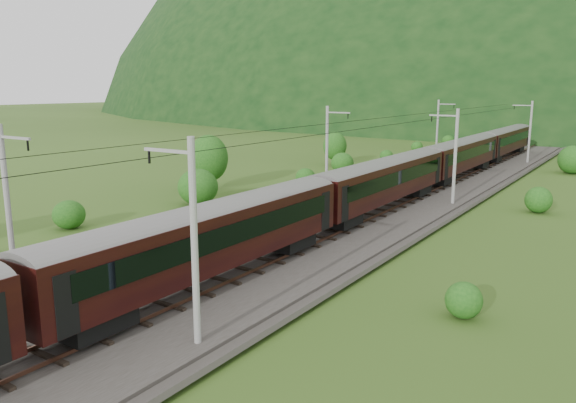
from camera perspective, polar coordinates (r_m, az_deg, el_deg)
The scene contains 13 objects.
ground at distance 27.16m, azimuth -19.01°, elevation -10.81°, with size 600.00×600.00×0.00m, color #2F4B17.
railbed at distance 33.68m, azimuth -5.46°, elevation -5.58°, with size 14.00×220.00×0.30m, color #38332D.
track_left at distance 35.12m, azimuth -8.53°, elevation -4.57°, with size 2.40×220.00×0.27m.
track_right at distance 32.23m, azimuth -2.12°, elevation -5.92°, with size 2.40×220.00×0.27m.
catenary_left at distance 54.20m, azimuth 4.05°, elevation 5.65°, with size 2.54×192.28×8.00m.
catenary_right at distance 49.40m, azimuth 16.55°, elevation 4.63°, with size 2.54×192.28×8.00m.
overhead_wires at distance 32.33m, azimuth -5.69°, elevation 6.27°, with size 4.83×198.00×0.03m.
mountain_ridge at distance 344.98m, azimuth 9.51°, elevation 9.72°, with size 336.00×280.00×132.00m, color black.
train at distance 44.90m, azimuth 9.51°, elevation 2.75°, with size 2.76×151.45×4.78m.
hazard_post_near at distance 47.70m, azimuth 7.62°, elevation 0.58°, with size 0.16×0.16×1.51m, color red.
hazard_post_far at distance 80.41m, azimuth 18.65°, elevation 4.53°, with size 0.16×0.16×1.54m, color red.
signal at distance 88.23m, azimuth 17.92°, elevation 5.54°, with size 0.26×0.26×2.34m.
vegetation_right at distance 33.96m, azimuth 17.02°, elevation -3.88°, with size 6.53×103.87×3.01m.
Camera 1 is at (20.29, -15.00, 10.04)m, focal length 35.00 mm.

